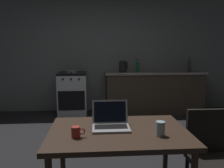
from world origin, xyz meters
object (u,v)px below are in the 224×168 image
object	(u,v)px
chair	(210,152)
frying_pan	(72,72)
electric_kettle	(123,67)
coffee_mug	(76,132)
laptop	(111,123)
drinking_glass	(160,129)
bottle	(189,65)
bottle_b	(137,66)
dining_table	(118,139)
stove_oven	(73,93)

from	to	relation	value
chair	frying_pan	xyz separation A→B (m)	(-1.53, 3.05, 0.43)
electric_kettle	coffee_mug	bearing A→B (deg)	-103.04
laptop	drinking_glass	distance (m)	0.44
bottle	drinking_glass	xyz separation A→B (m)	(-1.55, -3.24, -0.24)
laptop	bottle_b	distance (m)	3.26
chair	electric_kettle	distance (m)	3.16
chair	bottle	world-z (taller)	bottle
dining_table	coffee_mug	size ratio (longest dim) A/B	10.74
dining_table	bottle	size ratio (longest dim) A/B	3.95
stove_oven	bottle	bearing A→B (deg)	-1.07
stove_oven	dining_table	world-z (taller)	stove_oven
electric_kettle	bottle	bearing A→B (deg)	-1.97
bottle	bottle_b	xyz separation A→B (m)	(-1.12, 0.13, -0.01)
electric_kettle	bottle_b	world-z (taller)	bottle_b
laptop	frying_pan	bearing A→B (deg)	110.77
dining_table	laptop	size ratio (longest dim) A/B	3.66
frying_pan	bottle_b	distance (m)	1.43
dining_table	frying_pan	bearing A→B (deg)	102.27
drinking_glass	frying_pan	bearing A→B (deg)	106.97
stove_oven	frying_pan	distance (m)	0.48
stove_oven	bottle	size ratio (longest dim) A/B	3.07
drinking_glass	bottle	bearing A→B (deg)	64.40
bottle_b	bottle	bearing A→B (deg)	-6.60
electric_kettle	frying_pan	distance (m)	1.09
bottle_b	frying_pan	bearing A→B (deg)	-175.59
laptop	coffee_mug	xyz separation A→B (m)	(-0.28, -0.21, -0.00)
drinking_glass	dining_table	bearing A→B (deg)	154.96
bottle	bottle_b	distance (m)	1.13
dining_table	electric_kettle	xyz separation A→B (m)	(0.41, 3.14, 0.36)
electric_kettle	coffee_mug	world-z (taller)	electric_kettle
coffee_mug	bottle_b	bearing A→B (deg)	71.97
frying_pan	bottle_b	bearing A→B (deg)	4.41
bottle	frying_pan	distance (m)	2.55
stove_oven	dining_table	xyz separation A→B (m)	(0.67, -3.14, 0.22)
bottle	drinking_glass	distance (m)	3.60
dining_table	coffee_mug	distance (m)	0.39
electric_kettle	drinking_glass	world-z (taller)	electric_kettle
chair	laptop	bearing A→B (deg)	170.93
bottle	frying_pan	xyz separation A→B (m)	(-2.55, 0.02, -0.12)
stove_oven	laptop	xyz separation A→B (m)	(0.61, -3.07, 0.34)
dining_table	bottle	distance (m)	3.63
laptop	bottle	distance (m)	3.59
electric_kettle	bottle	world-z (taller)	bottle
coffee_mug	bottle_b	size ratio (longest dim) A/B	0.39
stove_oven	dining_table	distance (m)	3.22
dining_table	laptop	xyz separation A→B (m)	(-0.06, 0.07, 0.12)
frying_pan	coffee_mug	xyz separation A→B (m)	(0.33, -3.25, -0.14)
dining_table	laptop	distance (m)	0.16
electric_kettle	frying_pan	bearing A→B (deg)	-178.44
laptop	bottle_b	bearing A→B (deg)	84.92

